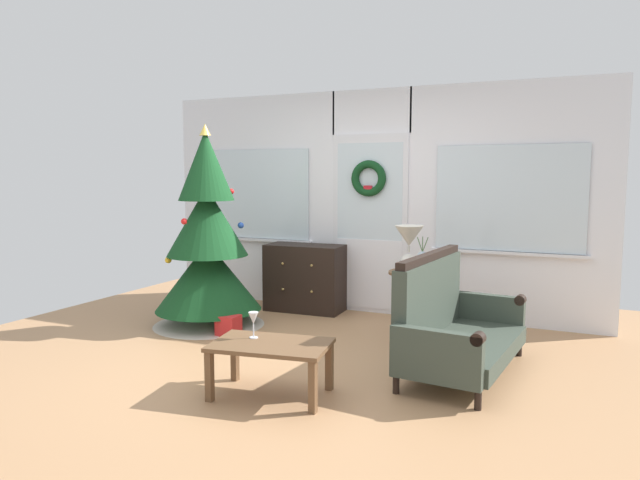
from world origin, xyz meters
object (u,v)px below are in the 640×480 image
object	(u,v)px
wine_glass	(253,319)
gift_box	(229,326)
side_table	(413,291)
christmas_tree	(208,249)
flower_vase	(422,261)
coffee_table	(271,351)
settee_sofa	(451,326)
table_lamp	(409,242)
dresser_cabinet	(305,278)

from	to	relation	value
wine_glass	gift_box	distance (m)	1.56
side_table	wine_glass	world-z (taller)	side_table
christmas_tree	gift_box	xyz separation A→B (m)	(0.43, -0.28, -0.71)
christmas_tree	flower_vase	bearing A→B (deg)	8.20
coffee_table	gift_box	bearing A→B (deg)	133.85
side_table	coffee_table	xyz separation A→B (m)	(-0.54, -1.86, -0.14)
christmas_tree	settee_sofa	distance (m)	2.72
flower_vase	wine_glass	bearing A→B (deg)	-115.06
settee_sofa	christmas_tree	bearing A→B (deg)	171.30
table_lamp	christmas_tree	bearing A→B (deg)	-168.48
settee_sofa	wine_glass	distance (m)	1.62
settee_sofa	dresser_cabinet	bearing A→B (deg)	144.84
table_lamp	wine_glass	distance (m)	2.00
christmas_tree	dresser_cabinet	world-z (taller)	christmas_tree
dresser_cabinet	gift_box	xyz separation A→B (m)	(-0.22, -1.29, -0.29)
flower_vase	dresser_cabinet	bearing A→B (deg)	156.38
flower_vase	coffee_table	world-z (taller)	flower_vase
table_lamp	gift_box	distance (m)	1.96
side_table	coffee_table	distance (m)	1.94
christmas_tree	wine_glass	size ratio (longest dim) A/B	10.84
wine_glass	table_lamp	bearing A→B (deg)	70.44
dresser_cabinet	side_table	world-z (taller)	dresser_cabinet
christmas_tree	dresser_cabinet	xyz separation A→B (m)	(0.65, 1.01, -0.43)
gift_box	flower_vase	bearing A→B (deg)	18.65
side_table	wine_glass	xyz separation A→B (m)	(-0.71, -1.80, 0.06)
table_lamp	wine_glass	xyz separation A→B (m)	(-0.65, -1.84, -0.41)
coffee_table	christmas_tree	bearing A→B (deg)	136.88
side_table	gift_box	bearing A→B (deg)	-158.54
gift_box	wine_glass	bearing A→B (deg)	-49.49
settee_sofa	flower_vase	distance (m)	0.94
table_lamp	gift_box	bearing A→B (deg)	-156.63
side_table	gift_box	world-z (taller)	side_table
flower_vase	coffee_table	bearing A→B (deg)	-109.51
wine_glass	flower_vase	bearing A→B (deg)	64.94
flower_vase	side_table	bearing A→B (deg)	149.04
christmas_tree	table_lamp	distance (m)	2.11
table_lamp	coffee_table	bearing A→B (deg)	-104.12
side_table	coffee_table	bearing A→B (deg)	-106.13
christmas_tree	gift_box	bearing A→B (deg)	-33.31
table_lamp	flower_vase	bearing A→B (deg)	-32.01
christmas_tree	side_table	bearing A→B (deg)	10.16
side_table	table_lamp	xyz separation A→B (m)	(-0.06, 0.04, 0.47)
coffee_table	dresser_cabinet	bearing A→B (deg)	110.55
settee_sofa	coffee_table	distance (m)	1.52
christmas_tree	settee_sofa	world-z (taller)	christmas_tree
christmas_tree	settee_sofa	xyz separation A→B (m)	(2.66, -0.41, -0.44)
flower_vase	coffee_table	distance (m)	1.96
dresser_cabinet	settee_sofa	xyz separation A→B (m)	(2.01, -1.41, -0.01)
flower_vase	wine_glass	xyz separation A→B (m)	(-0.81, -1.74, -0.25)
settee_sofa	side_table	distance (m)	0.96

